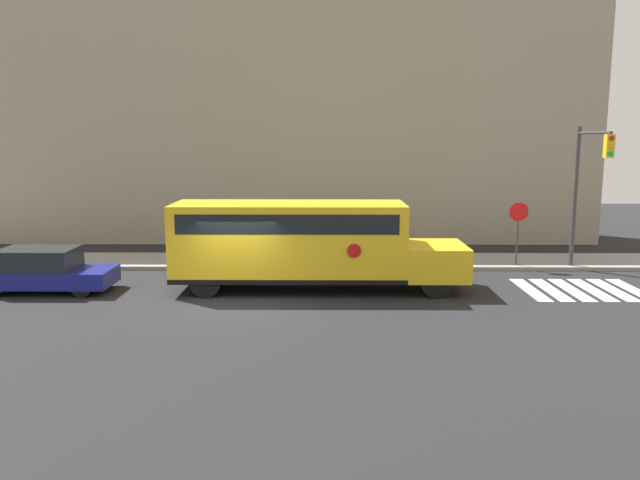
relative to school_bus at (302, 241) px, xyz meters
The scene contains 8 objects.
ground_plane 3.30m from the school_bus, 135.54° to the right, with size 60.00×60.00×0.00m, color black.
sidewalk_strip 5.20m from the school_bus, 114.13° to the left, with size 44.00×3.00×0.15m.
building_backdrop 12.09m from the school_bus, 100.40° to the left, with size 32.00×4.00×12.49m.
crosswalk_stripes 9.67m from the school_bus, ahead, with size 4.00×3.20×0.01m.
school_bus is the anchor object (origin of this frame).
parked_car 8.69m from the school_bus, behind, with size 4.35×1.80×1.47m.
stop_sign 9.00m from the school_bus, 22.39° to the left, with size 0.74×0.10×2.64m.
traffic_light 10.94m from the school_bus, 13.62° to the left, with size 0.28×2.84×5.53m.
Camera 1 is at (2.80, -18.72, 5.12)m, focal length 35.00 mm.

